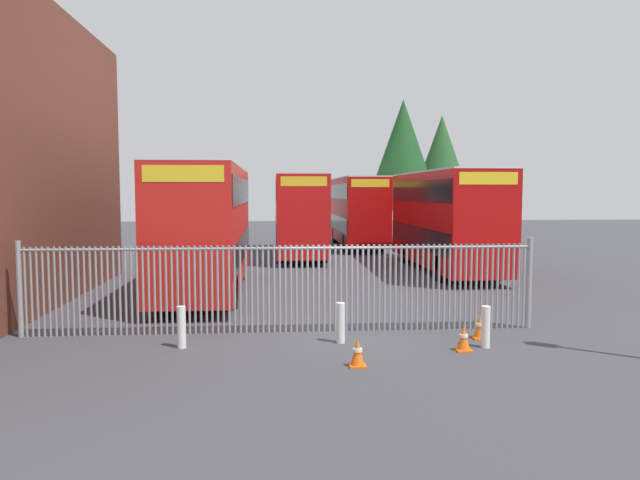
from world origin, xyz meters
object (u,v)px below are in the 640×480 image
Objects in this scene: double_decker_bus_behind_fence_left at (445,217)px; traffic_cone_by_gate at (464,338)px; double_decker_bus_behind_fence_right at (299,212)px; bollard_near_left at (181,327)px; bollard_center_front at (341,323)px; bollard_near_right at (486,327)px; traffic_cone_near_kerb at (480,327)px; double_decker_bus_near_gate at (207,223)px; double_decker_bus_far_back at (357,209)px; traffic_cone_mid_forecourt at (358,353)px.

double_decker_bus_behind_fence_left reaches higher than traffic_cone_by_gate.
bollard_near_left is at bearing -100.21° from double_decker_bus_behind_fence_right.
bollard_near_left is (-3.49, -19.38, -1.95)m from double_decker_bus_behind_fence_right.
double_decker_bus_behind_fence_left is 11.38× the size of bollard_center_front.
bollard_near_right is (3.23, -0.67, 0.00)m from bollard_center_front.
bollard_near_left reaches higher than traffic_cone_near_kerb.
bollard_center_front is (3.64, 0.16, 0.00)m from bollard_near_left.
bollard_center_front is at bearing -115.86° from double_decker_bus_behind_fence_left.
double_decker_bus_behind_fence_left is at bearing 75.73° from traffic_cone_by_gate.
double_decker_bus_near_gate and double_decker_bus_far_back have the same top height.
traffic_cone_near_kerb is at bearing 32.53° from traffic_cone_mid_forecourt.
traffic_cone_mid_forecourt is at bearing -25.19° from bollard_near_left.
bollard_near_right is at bearing -91.31° from double_decker_bus_far_back.
double_decker_bus_near_gate reaches higher than traffic_cone_mid_forecourt.
bollard_center_front is 2.80m from traffic_cone_by_gate.
double_decker_bus_far_back reaches higher than traffic_cone_by_gate.
bollard_near_left is 1.61× the size of traffic_cone_by_gate.
bollard_near_right is (6.87, -0.51, 0.00)m from bollard_near_left.
bollard_near_left is 4.16m from traffic_cone_mid_forecourt.
traffic_cone_near_kerb is (7.28, -7.57, -2.13)m from double_decker_bus_near_gate.
double_decker_bus_far_back reaches higher than traffic_cone_mid_forecourt.
traffic_cone_mid_forecourt is at bearing -86.27° from bollard_center_front.
bollard_near_left and bollard_near_right have the same top height.
bollard_center_front is (3.90, -7.71, -1.95)m from double_decker_bus_near_gate.
bollard_near_left is 6.33m from traffic_cone_by_gate.
traffic_cone_near_kerb is at bearing -79.54° from double_decker_bus_behind_fence_right.
bollard_near_left is at bearing -127.45° from double_decker_bus_behind_fence_left.
bollard_near_left is at bearing -177.41° from bollard_center_front.
double_decker_bus_far_back is at bearing 65.56° from double_decker_bus_near_gate.
double_decker_bus_far_back is at bearing 87.39° from traffic_cone_by_gate.
double_decker_bus_near_gate is 11.38× the size of bollard_center_front.
double_decker_bus_near_gate reaches higher than bollard_near_left.
double_decker_bus_behind_fence_right is 11.38× the size of bollard_center_front.
traffic_cone_near_kerb is (0.74, 1.07, 0.00)m from traffic_cone_by_gate.
bollard_near_left reaches higher than traffic_cone_mid_forecourt.
bollard_near_right is at bearing -102.12° from double_decker_bus_behind_fence_left.
double_decker_bus_behind_fence_left reaches higher than traffic_cone_mid_forecourt.
double_decker_bus_behind_fence_right is 18.32× the size of traffic_cone_near_kerb.
bollard_center_front is at bearing -89.56° from double_decker_bus_behind_fence_right.
bollard_near_right is 0.67m from traffic_cone_by_gate.
double_decker_bus_near_gate is 11.38× the size of bollard_near_left.
bollard_near_right is 0.85m from traffic_cone_near_kerb.
double_decker_bus_near_gate is 8.12m from bollard_near_left.
double_decker_bus_near_gate is at bearing 127.12° from traffic_cone_by_gate.
bollard_near_right is at bearing 22.15° from traffic_cone_mid_forecourt.
bollard_near_left is 6.88m from bollard_near_right.
double_decker_bus_far_back is at bearing 100.47° from double_decker_bus_behind_fence_left.
double_decker_bus_near_gate is at bearing 133.85° from traffic_cone_near_kerb.
double_decker_bus_near_gate is at bearing -108.07° from double_decker_bus_behind_fence_right.
double_decker_bus_near_gate reaches higher than traffic_cone_by_gate.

